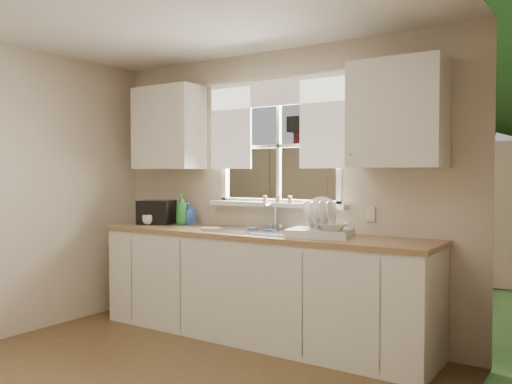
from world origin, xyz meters
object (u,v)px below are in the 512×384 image
Objects in this scene: black_appliance at (157,212)px; soap_bottle_a at (182,209)px; cup at (149,220)px; dish_rack at (320,228)px.

soap_bottle_a is at bearing -5.99° from black_appliance.
soap_bottle_a is 2.39× the size of cup.
dish_rack reaches higher than soap_bottle_a.
black_appliance is at bearing 91.77° from cup.
dish_rack is 4.34× the size of cup.
soap_bottle_a reaches higher than black_appliance.
dish_rack is 1.82× the size of soap_bottle_a.
dish_rack reaches higher than cup.
soap_bottle_a reaches higher than cup.
soap_bottle_a is 0.33m from cup.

